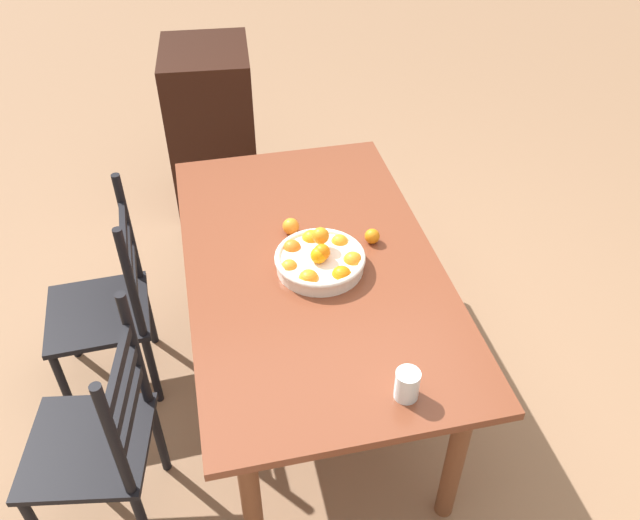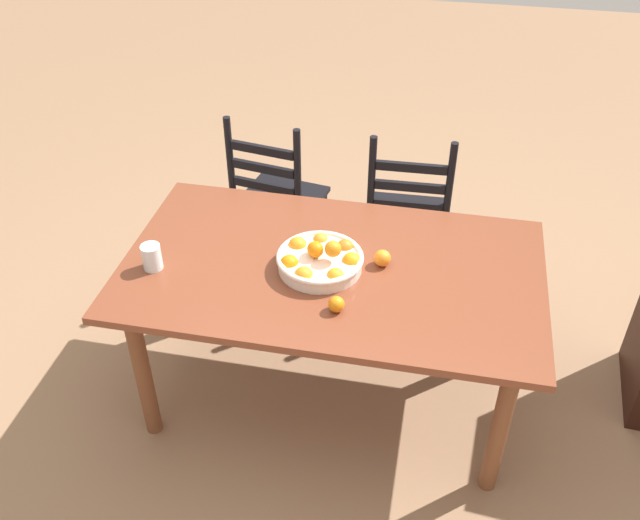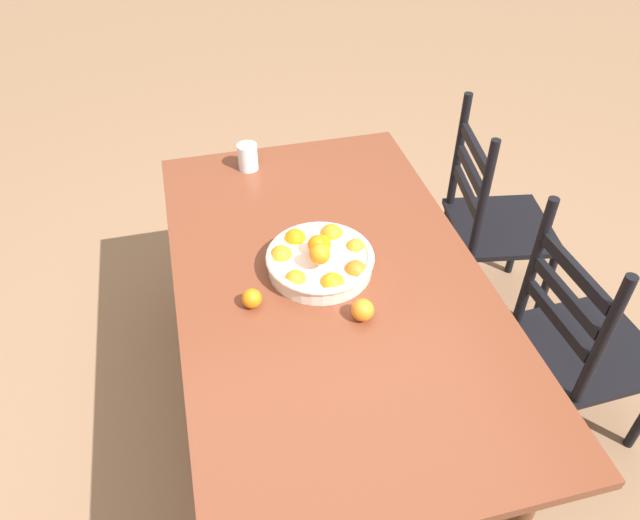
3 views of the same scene
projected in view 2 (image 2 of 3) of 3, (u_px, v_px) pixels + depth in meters
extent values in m
plane|color=#8F6A4D|center=(330.00, 391.00, 3.26)|extent=(12.00, 12.00, 0.00)
cube|color=brown|center=(332.00, 269.00, 2.82)|extent=(1.69, 0.98, 0.03)
cylinder|color=brown|center=(143.00, 372.00, 2.88)|extent=(0.07, 0.07, 0.71)
cylinder|color=brown|center=(500.00, 428.00, 2.65)|extent=(0.07, 0.07, 0.71)
cylinder|color=brown|center=(202.00, 265.00, 3.45)|extent=(0.07, 0.07, 0.71)
cylinder|color=brown|center=(499.00, 304.00, 3.22)|extent=(0.07, 0.07, 0.71)
cube|color=black|center=(408.00, 218.00, 3.67)|extent=(0.44, 0.44, 0.03)
cylinder|color=black|center=(440.00, 235.00, 3.92)|extent=(0.04, 0.04, 0.41)
cylinder|color=black|center=(374.00, 228.00, 3.97)|extent=(0.04, 0.04, 0.41)
cylinder|color=black|center=(438.00, 275.00, 3.63)|extent=(0.04, 0.04, 0.41)
cylinder|color=black|center=(367.00, 268.00, 3.68)|extent=(0.04, 0.04, 0.41)
cylinder|color=black|center=(448.00, 194.00, 3.32)|extent=(0.04, 0.04, 0.54)
cylinder|color=black|center=(371.00, 187.00, 3.37)|extent=(0.04, 0.04, 0.54)
cube|color=black|center=(408.00, 205.00, 3.40)|extent=(0.33, 0.04, 0.04)
cube|color=black|center=(410.00, 187.00, 3.34)|extent=(0.33, 0.04, 0.04)
cube|color=black|center=(412.00, 168.00, 3.27)|extent=(0.33, 0.04, 0.04)
cube|color=black|center=(280.00, 200.00, 3.76)|extent=(0.49, 0.49, 0.03)
cylinder|color=black|center=(324.00, 224.00, 3.98)|extent=(0.04, 0.04, 0.43)
cylinder|color=black|center=(266.00, 211.00, 4.09)|extent=(0.04, 0.04, 0.43)
cylinder|color=black|center=(300.00, 260.00, 3.71)|extent=(0.04, 0.04, 0.43)
cylinder|color=black|center=(238.00, 246.00, 3.82)|extent=(0.04, 0.04, 0.43)
cylinder|color=black|center=(298.00, 179.00, 3.41)|extent=(0.04, 0.04, 0.53)
cylinder|color=black|center=(231.00, 165.00, 3.51)|extent=(0.04, 0.04, 0.53)
cube|color=black|center=(264.00, 186.00, 3.51)|extent=(0.33, 0.08, 0.04)
cube|color=black|center=(263.00, 168.00, 3.45)|extent=(0.33, 0.08, 0.04)
cube|color=black|center=(262.00, 150.00, 3.38)|extent=(0.33, 0.08, 0.04)
cylinder|color=silver|center=(320.00, 262.00, 2.78)|extent=(0.34, 0.34, 0.05)
torus|color=silver|center=(320.00, 257.00, 2.77)|extent=(0.35, 0.35, 0.02)
sphere|color=orange|center=(352.00, 262.00, 2.76)|extent=(0.08, 0.08, 0.08)
sphere|color=orange|center=(345.00, 248.00, 2.83)|extent=(0.07, 0.07, 0.07)
sphere|color=orange|center=(320.00, 241.00, 2.87)|extent=(0.07, 0.07, 0.07)
sphere|color=orange|center=(298.00, 246.00, 2.84)|extent=(0.08, 0.08, 0.08)
sphere|color=orange|center=(289.00, 264.00, 2.75)|extent=(0.08, 0.08, 0.08)
sphere|color=orange|center=(304.00, 276.00, 2.69)|extent=(0.08, 0.08, 0.08)
sphere|color=orange|center=(335.00, 277.00, 2.69)|extent=(0.07, 0.07, 0.07)
sphere|color=orange|center=(333.00, 249.00, 2.71)|extent=(0.07, 0.07, 0.07)
sphere|color=orange|center=(316.00, 250.00, 2.74)|extent=(0.06, 0.06, 0.06)
sphere|color=orange|center=(315.00, 249.00, 2.76)|extent=(0.06, 0.06, 0.06)
sphere|color=orange|center=(382.00, 258.00, 2.80)|extent=(0.07, 0.07, 0.07)
sphere|color=orange|center=(336.00, 304.00, 2.58)|extent=(0.06, 0.06, 0.06)
cylinder|color=silver|center=(152.00, 257.00, 2.77)|extent=(0.08, 0.08, 0.11)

